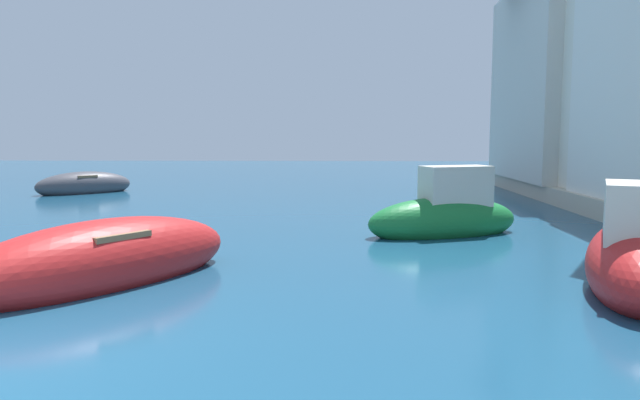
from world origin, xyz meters
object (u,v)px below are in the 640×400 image
waterfront_building_annex (607,66)px  moored_boat_5 (639,259)px  moored_boat_6 (445,215)px  waterfront_building_far (613,61)px  moored_boat_2 (84,185)px  moored_boat_4 (104,260)px

waterfront_building_annex → moored_boat_5: bearing=-111.4°
moored_boat_5 → moored_boat_6: 4.71m
waterfront_building_far → moored_boat_5: bearing=-112.1°
moored_boat_6 → waterfront_building_far: bearing=-149.4°
moored_boat_2 → moored_boat_5: moored_boat_5 is taller
moored_boat_6 → moored_boat_4: bearing=17.6°
moored_boat_4 → moored_boat_5: 7.33m
moored_boat_4 → moored_boat_2: bearing=-119.7°
moored_boat_2 → waterfront_building_annex: (18.21, 0.68, 4.15)m
moored_boat_4 → waterfront_building_far: 18.34m
moored_boat_4 → moored_boat_6: (5.51, 4.22, 0.08)m
moored_boat_2 → moored_boat_6: moored_boat_6 is taller
moored_boat_2 → moored_boat_5: bearing=-86.1°
moored_boat_2 → moored_boat_4: bearing=-107.6°
moored_boat_2 → moored_boat_6: size_ratio=0.89×
moored_boat_2 → moored_boat_6: 13.91m
moored_boat_2 → moored_boat_6: bearing=-78.5°
moored_boat_6 → waterfront_building_annex: 12.06m
moored_boat_6 → waterfront_building_far: waterfront_building_far is taller
moored_boat_4 → moored_boat_5: size_ratio=1.10×
moored_boat_4 → waterfront_building_far: bearing=171.2°
moored_boat_2 → moored_boat_4: (5.68, -12.48, 0.05)m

